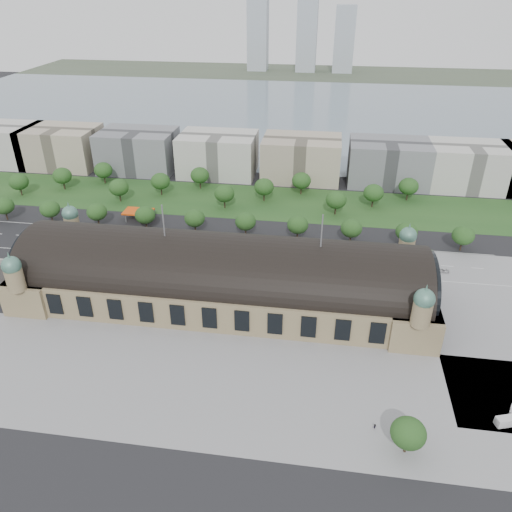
# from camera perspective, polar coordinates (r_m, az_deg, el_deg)

# --- Properties ---
(ground) EXTENTS (900.00, 900.00, 0.00)m
(ground) POSITION_cam_1_polar(r_m,az_deg,el_deg) (187.93, -3.85, -5.03)
(ground) COLOR black
(ground) RESTS_ON ground
(station) EXTENTS (150.00, 48.40, 44.30)m
(station) POSITION_cam_1_polar(r_m,az_deg,el_deg) (182.30, -3.96, -2.37)
(station) COLOR #897655
(station) RESTS_ON ground
(plaza_south) EXTENTS (190.00, 48.00, 0.12)m
(plaza_south) POSITION_cam_1_polar(r_m,az_deg,el_deg) (152.92, -3.54, -14.66)
(plaza_south) COLOR gray
(plaza_south) RESTS_ON ground
(plaza_east) EXTENTS (56.00, 100.00, 0.12)m
(plaza_east) POSITION_cam_1_polar(r_m,az_deg,el_deg) (196.76, 27.21, -6.98)
(plaza_east) COLOR gray
(plaza_east) RESTS_ON ground
(road_slab) EXTENTS (260.00, 26.00, 0.10)m
(road_slab) POSITION_cam_1_polar(r_m,az_deg,el_deg) (223.66, -6.88, 0.90)
(road_slab) COLOR black
(road_slab) RESTS_ON ground
(grass_belt) EXTENTS (300.00, 45.00, 0.10)m
(grass_belt) POSITION_cam_1_polar(r_m,az_deg,el_deg) (270.72, -2.94, 6.37)
(grass_belt) COLOR #224A1D
(grass_belt) RESTS_ON ground
(petrol_station) EXTENTS (14.00, 13.00, 5.05)m
(petrol_station) POSITION_cam_1_polar(r_m,az_deg,el_deg) (255.60, -12.78, 4.91)
(petrol_station) COLOR #DA480C
(petrol_station) RESTS_ON ground
(lake) EXTENTS (700.00, 320.00, 0.08)m
(lake) POSITION_cam_1_polar(r_m,az_deg,el_deg) (462.60, 4.00, 16.20)
(lake) COLOR slate
(lake) RESTS_ON ground
(far_shore) EXTENTS (700.00, 120.00, 0.14)m
(far_shore) POSITION_cam_1_polar(r_m,az_deg,el_deg) (658.42, 5.60, 20.15)
(far_shore) COLOR #44513D
(far_shore) RESTS_ON ground
(far_tower_left) EXTENTS (24.00, 24.00, 80.00)m
(far_tower_left) POSITION_cam_1_polar(r_m,az_deg,el_deg) (668.93, 0.22, 23.88)
(far_tower_left) COLOR #9EA8B2
(far_tower_left) RESTS_ON ground
(far_tower_mid) EXTENTS (24.00, 24.00, 85.00)m
(far_tower_mid) POSITION_cam_1_polar(r_m,az_deg,el_deg) (662.83, 5.85, 23.91)
(far_tower_mid) COLOR #9EA8B2
(far_tower_mid) RESTS_ON ground
(far_tower_right) EXTENTS (24.00, 24.00, 75.00)m
(far_tower_right) POSITION_cam_1_polar(r_m,az_deg,el_deg) (662.48, 10.05, 23.20)
(far_tower_right) COLOR #9EA8B2
(far_tower_right) RESTS_ON ground
(office_0) EXTENTS (45.00, 32.00, 24.00)m
(office_0) POSITION_cam_1_polar(r_m,az_deg,el_deg) (362.64, -26.98, 11.32)
(office_0) COLOR #B8B6AE
(office_0) RESTS_ON ground
(office_1) EXTENTS (45.00, 32.00, 24.00)m
(office_1) POSITION_cam_1_polar(r_m,az_deg,el_deg) (341.63, -21.32, 11.53)
(office_1) COLOR tan
(office_1) RESTS_ON ground
(office_2) EXTENTS (45.00, 32.00, 24.00)m
(office_2) POSITION_cam_1_polar(r_m,az_deg,el_deg) (320.48, -13.31, 11.65)
(office_2) COLOR slate
(office_2) RESTS_ON ground
(office_3) EXTENTS (45.00, 32.00, 24.00)m
(office_3) POSITION_cam_1_polar(r_m,az_deg,el_deg) (306.12, -4.36, 11.51)
(office_3) COLOR #B8B6AE
(office_3) RESTS_ON ground
(office_4) EXTENTS (45.00, 32.00, 24.00)m
(office_4) POSITION_cam_1_polar(r_m,az_deg,el_deg) (299.51, 5.20, 11.06)
(office_4) COLOR tan
(office_4) RESTS_ON ground
(office_5) EXTENTS (45.00, 32.00, 24.00)m
(office_5) POSITION_cam_1_polar(r_m,az_deg,el_deg) (301.17, 14.89, 10.30)
(office_5) COLOR slate
(office_5) RESTS_ON ground
(office_6) EXTENTS (45.00, 32.00, 24.00)m
(office_6) POSITION_cam_1_polar(r_m,az_deg,el_deg) (309.64, 23.26, 9.41)
(office_6) COLOR #B8B6AE
(office_6) RESTS_ON ground
(tree_row_0) EXTENTS (9.60, 9.60, 11.52)m
(tree_row_0) POSITION_cam_1_polar(r_m,az_deg,el_deg) (274.57, -26.85, 5.13)
(tree_row_0) COLOR #2D2116
(tree_row_0) RESTS_ON ground
(tree_row_1) EXTENTS (9.60, 9.60, 11.52)m
(tree_row_1) POSITION_cam_1_polar(r_m,az_deg,el_deg) (261.77, -22.50, 5.00)
(tree_row_1) COLOR #2D2116
(tree_row_1) RESTS_ON ground
(tree_row_2) EXTENTS (9.60, 9.60, 11.52)m
(tree_row_2) POSITION_cam_1_polar(r_m,az_deg,el_deg) (250.62, -17.73, 4.82)
(tree_row_2) COLOR #2D2116
(tree_row_2) RESTS_ON ground
(tree_row_3) EXTENTS (9.60, 9.60, 11.52)m
(tree_row_3) POSITION_cam_1_polar(r_m,az_deg,el_deg) (241.35, -12.56, 4.59)
(tree_row_3) COLOR #2D2116
(tree_row_3) RESTS_ON ground
(tree_row_4) EXTENTS (9.60, 9.60, 11.52)m
(tree_row_4) POSITION_cam_1_polar(r_m,az_deg,el_deg) (234.18, -7.03, 4.31)
(tree_row_4) COLOR #2D2116
(tree_row_4) RESTS_ON ground
(tree_row_5) EXTENTS (9.60, 9.60, 11.52)m
(tree_row_5) POSITION_cam_1_polar(r_m,az_deg,el_deg) (229.31, -1.21, 3.97)
(tree_row_5) COLOR #2D2116
(tree_row_5) RESTS_ON ground
(tree_row_6) EXTENTS (9.60, 9.60, 11.52)m
(tree_row_6) POSITION_cam_1_polar(r_m,az_deg,el_deg) (226.89, 4.79, 3.57)
(tree_row_6) COLOR #2D2116
(tree_row_6) RESTS_ON ground
(tree_row_7) EXTENTS (9.60, 9.60, 11.52)m
(tree_row_7) POSITION_cam_1_polar(r_m,az_deg,el_deg) (227.00, 10.85, 3.13)
(tree_row_7) COLOR #2D2116
(tree_row_7) RESTS_ON ground
(tree_row_8) EXTENTS (9.60, 9.60, 11.52)m
(tree_row_8) POSITION_cam_1_polar(r_m,az_deg,el_deg) (229.62, 16.83, 2.66)
(tree_row_8) COLOR #2D2116
(tree_row_8) RESTS_ON ground
(tree_row_9) EXTENTS (9.60, 9.60, 11.52)m
(tree_row_9) POSITION_cam_1_polar(r_m,az_deg,el_deg) (234.69, 22.60, 2.18)
(tree_row_9) COLOR #2D2116
(tree_row_9) RESTS_ON ground
(tree_belt_0) EXTENTS (10.40, 10.40, 12.48)m
(tree_belt_0) POSITION_cam_1_polar(r_m,az_deg,el_deg) (302.64, -25.48, 7.68)
(tree_belt_0) COLOR #2D2116
(tree_belt_0) RESTS_ON ground
(tree_belt_1) EXTENTS (10.40, 10.40, 12.48)m
(tree_belt_1) POSITION_cam_1_polar(r_m,az_deg,el_deg) (302.39, -21.27, 8.55)
(tree_belt_1) COLOR #2D2116
(tree_belt_1) RESTS_ON ground
(tree_belt_2) EXTENTS (10.40, 10.40, 12.48)m
(tree_belt_2) POSITION_cam_1_polar(r_m,az_deg,el_deg) (303.80, -17.06, 9.36)
(tree_belt_2) COLOR #2D2116
(tree_belt_2) RESTS_ON ground
(tree_belt_3) EXTENTS (10.40, 10.40, 12.48)m
(tree_belt_3) POSITION_cam_1_polar(r_m,az_deg,el_deg) (275.74, -15.41, 7.57)
(tree_belt_3) COLOR #2D2116
(tree_belt_3) RESTS_ON ground
(tree_belt_4) EXTENTS (10.40, 10.40, 12.48)m
(tree_belt_4) POSITION_cam_1_polar(r_m,az_deg,el_deg) (279.36, -10.87, 8.40)
(tree_belt_4) COLOR #2D2116
(tree_belt_4) RESTS_ON ground
(tree_belt_5) EXTENTS (10.40, 10.40, 12.48)m
(tree_belt_5) POSITION_cam_1_polar(r_m,az_deg,el_deg) (284.72, -6.44, 9.16)
(tree_belt_5) COLOR #2D2116
(tree_belt_5) RESTS_ON ground
(tree_belt_6) EXTENTS (10.40, 10.40, 12.48)m
(tree_belt_6) POSITION_cam_1_polar(r_m,az_deg,el_deg) (258.78, -3.63, 7.15)
(tree_belt_6) COLOR #2D2116
(tree_belt_6) RESTS_ON ground
(tree_belt_7) EXTENTS (10.40, 10.40, 12.48)m
(tree_belt_7) POSITION_cam_1_polar(r_m,az_deg,el_deg) (266.73, 0.93, 7.91)
(tree_belt_7) COLOR #2D2116
(tree_belt_7) RESTS_ON ground
(tree_belt_8) EXTENTS (10.40, 10.40, 12.48)m
(tree_belt_8) POSITION_cam_1_polar(r_m,az_deg,el_deg) (276.28, 5.22, 8.58)
(tree_belt_8) COLOR #2D2116
(tree_belt_8) RESTS_ON ground
(tree_belt_9) EXTENTS (10.40, 10.40, 12.48)m
(tree_belt_9) POSITION_cam_1_polar(r_m,az_deg,el_deg) (253.77, 9.15, 6.36)
(tree_belt_9) COLOR #2D2116
(tree_belt_9) RESTS_ON ground
(tree_belt_10) EXTENTS (10.40, 10.40, 12.48)m
(tree_belt_10) POSITION_cam_1_polar(r_m,az_deg,el_deg) (265.98, 13.29, 7.04)
(tree_belt_10) COLOR #2D2116
(tree_belt_10) RESTS_ON ground
(tree_belt_11) EXTENTS (10.40, 10.40, 12.48)m
(tree_belt_11) POSITION_cam_1_polar(r_m,az_deg,el_deg) (279.46, 17.05, 7.62)
(tree_belt_11) COLOR #2D2116
(tree_belt_11) RESTS_ON ground
(tree_plaza_s) EXTENTS (9.00, 9.00, 10.64)m
(tree_plaza_s) POSITION_cam_1_polar(r_m,az_deg,el_deg) (137.18, 17.01, -18.80)
(tree_plaza_s) COLOR #2D2116
(tree_plaza_s) RESTS_ON ground
(traffic_car_1) EXTENTS (4.92, 1.83, 1.61)m
(traffic_car_1) POSITION_cam_1_polar(r_m,az_deg,el_deg) (242.13, -19.31, 1.91)
(traffic_car_1) COLOR gray
(traffic_car_1) RESTS_ON ground
(traffic_car_2) EXTENTS (5.21, 2.88, 1.38)m
(traffic_car_2) POSITION_cam_1_polar(r_m,az_deg,el_deg) (233.04, -15.88, 1.35)
(traffic_car_2) COLOR black
(traffic_car_2) RESTS_ON ground
(traffic_car_3) EXTENTS (5.07, 2.15, 1.46)m
(traffic_car_3) POSITION_cam_1_polar(r_m,az_deg,el_deg) (227.28, -8.72, 1.47)
(traffic_car_3) COLOR #9C3613
(traffic_car_3) RESTS_ON ground
(traffic_car_5) EXTENTS (4.33, 1.87, 1.38)m
(traffic_car_5) POSITION_cam_1_polar(r_m,az_deg,el_deg) (225.90, 11.69, 0.98)
(traffic_car_5) COLOR #515458
(traffic_car_5) RESTS_ON ground
(traffic_car_6) EXTENTS (4.91, 2.37, 1.35)m
(traffic_car_6) POSITION_cam_1_polar(r_m,az_deg,el_deg) (217.81, 20.58, -1.59)
(traffic_car_6) COLOR #BDBDBF
(traffic_car_6) RESTS_ON ground
(parked_car_0) EXTENTS (4.23, 2.94, 1.32)m
(parked_car_0) POSITION_cam_1_polar(r_m,az_deg,el_deg) (224.57, -18.79, -0.27)
(parked_car_0) COLOR black
(parked_car_0) RESTS_ON ground
(parked_car_1) EXTENTS (5.28, 3.99, 1.33)m
(parked_car_1) POSITION_cam_1_polar(r_m,az_deg,el_deg) (228.01, -20.50, -0.13)
(parked_car_1) COLOR maroon
(parked_car_1) RESTS_ON ground
(parked_car_2) EXTENTS (5.31, 4.19, 1.44)m
(parked_car_2) POSITION_cam_1_polar(r_m,az_deg,el_deg) (221.60, -14.92, -0.03)
(parked_car_2) COLOR #1C1C4F
(parked_car_2) RESTS_ON ground
(parked_car_3) EXTENTS (4.78, 3.86, 1.53)m
(parked_car_3) POSITION_cam_1_polar(r_m,az_deg,el_deg) (227.90, -18.53, 0.26)
(parked_car_3) COLOR slate
(parked_car_3) RESTS_ON ground
(parked_car_4) EXTENTS (4.73, 3.93, 1.52)m
(parked_car_4) POSITION_cam_1_polar(r_m,az_deg,el_deg) (219.22, -13.36, -0.15)
(parked_car_4) COLOR white
(parked_car_4) RESTS_ON ground
(parked_car_5) EXTENTS (4.89, 4.55, 1.28)m
(parked_car_5) POSITION_cam_1_polar(r_m,az_deg,el_deg) (219.66, -13.62, -0.15)
(parked_car_5) COLOR gray
(parked_car_5) RESTS_ON ground
(parked_car_6) EXTENTS (5.87, 5.04, 1.62)m
(parked_car_6) POSITION_cam_1_polar(r_m,az_deg,el_deg) (216.27, -13.91, -0.64)
(parked_car_6) COLOR black
(parked_car_6) RESTS_ON ground
(bus_west) EXTENTS (12.70, 4.07, 3.48)m
(bus_west) POSITION_cam_1_polar(r_m,az_deg,el_deg) (212.53, -5.70, -0.12)
(bus_west) COLOR red
(bus_west) RESTS_ON ground
(bus_mid) EXTENTS (11.06, 3.63, 3.02)m
(bus_mid) POSITION_cam_1_polar(r_m,az_deg,el_deg) (215.00, -3.99, 0.26)
(bus_mid) COLOR silver
(bus_mid) RESTS_ON ground
(bus_east) EXTENTS (10.68, 3.34, 2.93)m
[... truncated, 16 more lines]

